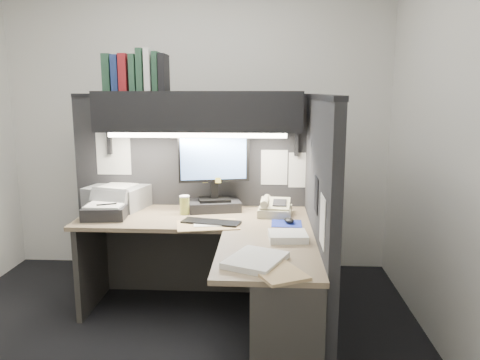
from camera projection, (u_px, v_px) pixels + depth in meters
The scene contains 23 objects.
floor at pixel (168, 345), 3.09m from camera, with size 3.50×3.50×0.00m, color black.
wall_back at pixel (197, 124), 4.30m from camera, with size 3.50×0.04×2.70m, color white.
wall_front at pixel (48, 196), 1.36m from camera, with size 3.50×0.04×2.70m, color white.
wall_right at pixel (457, 143), 2.74m from camera, with size 0.04×3.00×2.70m, color white.
partition_back at pixel (192, 196), 3.85m from camera, with size 1.90×0.06×1.60m, color black.
partition_right at pixel (318, 223), 3.06m from camera, with size 0.06×1.50×1.60m, color black.
desk at pixel (232, 284), 2.98m from camera, with size 1.70×1.53×0.73m.
overhead_shelf at pixel (199, 111), 3.53m from camera, with size 1.55×0.34×0.30m, color black.
task_light_tube at pixel (197, 135), 3.43m from camera, with size 0.04×0.04×1.32m, color white.
monitor at pixel (214, 181), 3.62m from camera, with size 0.54×0.32×0.59m.
keyboard at pixel (211, 222), 3.29m from camera, with size 0.41×0.14×0.02m, color black.
mousepad at pixel (287, 224), 3.29m from camera, with size 0.21×0.19×0.00m, color navy.
mouse at pixel (289, 220), 3.30m from camera, with size 0.06×0.10×0.04m, color black.
telephone at pixel (275, 209), 3.51m from camera, with size 0.24×0.25×0.10m, color #B0AA87.
coffee_cup at pixel (185, 206), 3.53m from camera, with size 0.07×0.07×0.13m, color #CDBF52.
printer at pixel (118, 197), 3.75m from camera, with size 0.44×0.37×0.17m, color gray.
notebook_stack at pixel (105, 212), 3.43m from camera, with size 0.30×0.25×0.09m, color black.
open_folder at pixel (208, 225), 3.25m from camera, with size 0.42×0.28×0.01m, color tan.
paper_stack_a at pixel (288, 236), 2.94m from camera, with size 0.24×0.20×0.05m, color white.
paper_stack_b at pixel (256, 260), 2.54m from camera, with size 0.27×0.34×0.03m, color white.
manila_stack at pixel (279, 273), 2.39m from camera, with size 0.22×0.28×0.02m, color tan.
binder_row at pixel (137, 72), 3.50m from camera, with size 0.47×0.25×0.31m.
pinned_papers at pixel (237, 174), 3.41m from camera, with size 1.76×1.31×0.51m.
Camera 1 is at (0.63, -2.79, 1.65)m, focal length 35.00 mm.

